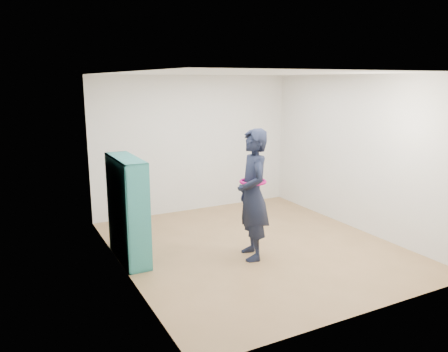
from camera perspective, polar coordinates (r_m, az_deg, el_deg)
floor at (r=6.83m, az=3.99°, el=-9.15°), size 4.50×4.50×0.00m
ceiling at (r=6.35m, az=4.35°, el=13.24°), size 4.50×4.50×0.00m
wall_left at (r=5.70m, az=-13.27°, el=-0.14°), size 0.02×4.50×2.60m
wall_right at (r=7.69m, az=17.00°, el=2.85°), size 0.02×4.50×2.60m
wall_back at (r=8.44m, az=-3.86°, el=4.18°), size 4.00×0.02×2.60m
wall_front at (r=4.74m, az=18.50°, el=-2.97°), size 4.00×0.02×2.60m
bookshelf at (r=6.27m, az=-12.65°, el=-4.44°), size 0.32×1.10×1.47m
person at (r=6.15m, az=3.78°, el=-2.43°), size 0.60×0.77×1.86m
smartphone at (r=6.17m, az=2.26°, el=-1.20°), size 0.01×0.10×0.12m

